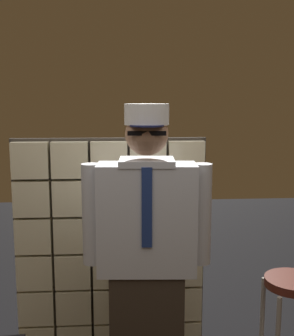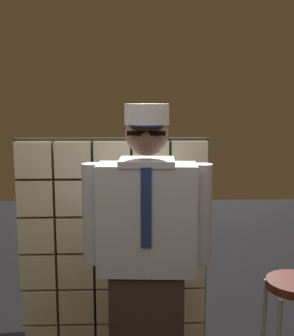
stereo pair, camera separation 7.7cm
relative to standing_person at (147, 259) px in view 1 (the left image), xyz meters
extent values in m
cube|color=beige|center=(-0.75, 0.58, -0.57)|extent=(0.25, 0.08, 0.25)
cube|color=beige|center=(-0.48, 0.58, -0.57)|extent=(0.25, 0.08, 0.25)
cube|color=beige|center=(-0.22, 0.58, -0.57)|extent=(0.25, 0.08, 0.25)
cube|color=beige|center=(0.05, 0.58, -0.57)|extent=(0.25, 0.08, 0.25)
cube|color=beige|center=(0.31, 0.58, -0.57)|extent=(0.25, 0.08, 0.25)
cube|color=beige|center=(-0.75, 0.58, -0.30)|extent=(0.25, 0.08, 0.25)
cube|color=beige|center=(-0.48, 0.58, -0.30)|extent=(0.25, 0.08, 0.25)
cube|color=beige|center=(-0.22, 0.58, -0.30)|extent=(0.25, 0.08, 0.25)
cube|color=beige|center=(0.05, 0.58, -0.30)|extent=(0.25, 0.08, 0.25)
cube|color=beige|center=(0.31, 0.58, -0.30)|extent=(0.25, 0.08, 0.25)
cube|color=beige|center=(-0.75, 0.58, -0.04)|extent=(0.25, 0.08, 0.25)
cube|color=beige|center=(-0.48, 0.58, -0.04)|extent=(0.25, 0.08, 0.25)
cube|color=beige|center=(-0.22, 0.58, -0.04)|extent=(0.25, 0.08, 0.25)
cube|color=beige|center=(0.05, 0.58, -0.04)|extent=(0.25, 0.08, 0.25)
cube|color=beige|center=(0.31, 0.58, -0.04)|extent=(0.25, 0.08, 0.25)
cube|color=beige|center=(-0.75, 0.58, 0.23)|extent=(0.25, 0.08, 0.25)
cube|color=beige|center=(-0.48, 0.58, 0.23)|extent=(0.25, 0.08, 0.25)
cube|color=beige|center=(-0.22, 0.58, 0.23)|extent=(0.25, 0.08, 0.25)
cube|color=beige|center=(0.05, 0.58, 0.23)|extent=(0.25, 0.08, 0.25)
cube|color=beige|center=(0.31, 0.58, 0.23)|extent=(0.25, 0.08, 0.25)
cube|color=beige|center=(-0.75, 0.58, 0.49)|extent=(0.25, 0.08, 0.25)
cube|color=beige|center=(-0.48, 0.58, 0.49)|extent=(0.25, 0.08, 0.25)
cube|color=beige|center=(-0.22, 0.58, 0.49)|extent=(0.25, 0.08, 0.25)
cube|color=beige|center=(0.05, 0.58, 0.49)|extent=(0.25, 0.08, 0.25)
cube|color=beige|center=(0.31, 0.58, 0.49)|extent=(0.25, 0.08, 0.25)
cube|color=#38332D|center=(-0.22, 0.63, -0.17)|extent=(1.35, 0.02, 1.61)
cube|color=silver|center=(0.00, 0.00, 0.24)|extent=(0.56, 0.27, 0.62)
cube|color=navy|center=(-0.01, -0.12, 0.33)|extent=(0.06, 0.01, 0.44)
cube|color=silver|center=(0.00, 0.00, 0.56)|extent=(0.32, 0.27, 0.04)
sphere|color=#A87A5B|center=(0.00, 0.00, 0.71)|extent=(0.24, 0.24, 0.24)
ellipsoid|color=black|center=(0.00, -0.05, 0.67)|extent=(0.16, 0.09, 0.11)
cube|color=black|center=(-0.01, -0.11, 0.73)|extent=(0.20, 0.02, 0.02)
cylinder|color=#191E47|center=(-0.01, -0.09, 0.76)|extent=(0.19, 0.19, 0.01)
cylinder|color=white|center=(0.00, 0.00, 0.82)|extent=(0.24, 0.24, 0.11)
cylinder|color=silver|center=(0.31, -0.02, 0.26)|extent=(0.12, 0.12, 0.57)
cylinder|color=silver|center=(-0.31, 0.02, 0.26)|extent=(0.12, 0.12, 0.57)
cylinder|color=#592319|center=(0.87, 0.00, -0.17)|extent=(0.34, 0.34, 0.05)
cylinder|color=#A59E93|center=(0.74, 0.13, -0.57)|extent=(0.03, 0.03, 0.76)
camera|label=1|loc=(-0.15, -2.36, 0.90)|focal=46.42mm
camera|label=2|loc=(-0.08, -2.36, 0.90)|focal=46.42mm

